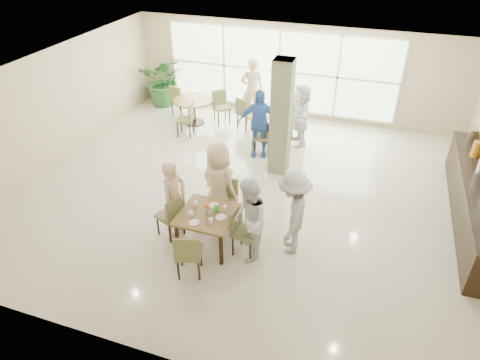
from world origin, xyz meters
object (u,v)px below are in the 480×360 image
(teen_right, at_px, (248,220))
(adult_a, at_px, (259,123))
(buffet_counter, at_px, (475,198))
(teen_standing, at_px, (293,213))
(potted_plant, at_px, (164,80))
(main_table, at_px, (207,217))
(teen_left, at_px, (174,200))
(round_table_right, at_px, (268,120))
(adult_standing, at_px, (252,89))
(teen_far, at_px, (218,183))
(adult_b, at_px, (301,115))
(round_table_left, at_px, (193,104))

(teen_right, bearing_deg, adult_a, 171.93)
(buffet_counter, xyz_separation_m, adult_a, (-5.01, 1.28, 0.35))
(teen_standing, bearing_deg, potted_plant, -140.20)
(main_table, height_order, buffet_counter, buffet_counter)
(teen_left, bearing_deg, round_table_right, 5.64)
(adult_standing, bearing_deg, teen_left, 68.71)
(teen_left, xyz_separation_m, adult_standing, (-0.23, 5.74, 0.14))
(round_table_right, relative_size, teen_left, 0.74)
(teen_standing, bearing_deg, teen_left, -87.93)
(round_table_right, relative_size, teen_standing, 0.71)
(teen_far, distance_m, adult_b, 3.98)
(potted_plant, relative_size, adult_b, 0.97)
(buffet_counter, height_order, adult_standing, buffet_counter)
(round_table_right, distance_m, potted_plant, 4.11)
(adult_b, bearing_deg, teen_left, -42.49)
(round_table_left, relative_size, round_table_right, 0.99)
(buffet_counter, height_order, adult_b, buffet_counter)
(round_table_right, relative_size, buffet_counter, 0.26)
(teen_standing, relative_size, adult_a, 0.95)
(round_table_right, xyz_separation_m, teen_left, (-0.60, -4.58, 0.22))
(teen_left, bearing_deg, teen_right, -83.33)
(adult_standing, bearing_deg, potted_plant, -27.28)
(potted_plant, relative_size, adult_a, 0.90)
(main_table, relative_size, teen_standing, 0.61)
(main_table, xyz_separation_m, teen_standing, (1.54, 0.38, 0.19))
(round_table_left, distance_m, potted_plant, 1.82)
(potted_plant, bearing_deg, round_table_right, -19.21)
(teen_right, bearing_deg, buffet_counter, 99.82)
(round_table_left, bearing_deg, potted_plant, 144.99)
(potted_plant, bearing_deg, adult_b, -15.30)
(main_table, relative_size, adult_b, 0.61)
(round_table_right, xyz_separation_m, adult_a, (-0.00, -0.95, 0.31))
(teen_far, relative_size, adult_b, 1.04)
(adult_b, bearing_deg, round_table_left, -119.40)
(adult_a, bearing_deg, teen_right, -90.43)
(adult_a, bearing_deg, adult_standing, 97.10)
(teen_right, bearing_deg, teen_standing, 99.44)
(round_table_left, height_order, teen_left, teen_left)
(teen_standing, height_order, adult_a, adult_a)
(potted_plant, height_order, adult_b, adult_b)
(teen_far, xyz_separation_m, adult_standing, (-0.86, 4.99, 0.07))
(main_table, relative_size, buffet_counter, 0.22)
(teen_left, height_order, teen_standing, teen_standing)
(buffet_counter, bearing_deg, teen_standing, -147.96)
(round_table_right, xyz_separation_m, teen_right, (0.95, -4.76, 0.24))
(adult_a, distance_m, adult_standing, 2.26)
(potted_plant, bearing_deg, teen_far, -53.06)
(teen_far, relative_size, adult_a, 0.97)
(round_table_left, distance_m, teen_far, 4.82)
(potted_plant, xyz_separation_m, teen_left, (3.28, -5.93, -0.00))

